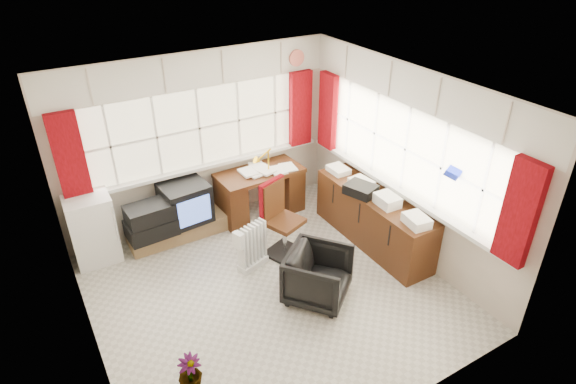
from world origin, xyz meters
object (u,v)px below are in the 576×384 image
(office_chair, at_px, (318,276))
(tv_bench, at_px, (178,228))
(task_chair, at_px, (278,216))
(credenza, at_px, (373,218))
(desk, at_px, (260,190))
(desk_lamp, at_px, (268,156))
(mini_fridge, at_px, (92,227))
(crt_tv, at_px, (185,202))
(radiator, at_px, (252,250))

(office_chair, bearing_deg, tv_bench, 76.88)
(task_chair, xyz_separation_m, credenza, (1.23, -0.48, -0.17))
(desk, bearing_deg, office_chair, -98.29)
(desk_lamp, bearing_deg, desk, 138.63)
(credenza, height_order, mini_fridge, mini_fridge)
(task_chair, relative_size, mini_fridge, 1.13)
(desk, distance_m, crt_tv, 1.16)
(office_chair, relative_size, crt_tv, 1.08)
(desk, height_order, radiator, desk)
(desk, bearing_deg, task_chair, -103.90)
(task_chair, bearing_deg, radiator, -165.13)
(radiator, bearing_deg, desk, 57.50)
(desk_lamp, relative_size, credenza, 0.19)
(task_chair, xyz_separation_m, tv_bench, (-1.05, 1.04, -0.44))
(radiator, relative_size, tv_bench, 0.45)
(radiator, bearing_deg, task_chair, 14.87)
(desk_lamp, relative_size, office_chair, 0.54)
(radiator, bearing_deg, mini_fridge, 143.85)
(credenza, distance_m, crt_tv, 2.61)
(radiator, height_order, crt_tv, crt_tv)
(desk, height_order, mini_fridge, mini_fridge)
(task_chair, height_order, credenza, task_chair)
(desk_lamp, distance_m, tv_bench, 1.65)
(tv_bench, bearing_deg, credenza, -33.70)
(credenza, bearing_deg, desk, 124.46)
(office_chair, bearing_deg, mini_fridge, 95.38)
(desk_lamp, relative_size, task_chair, 0.36)
(mini_fridge, bearing_deg, credenza, -25.35)
(office_chair, bearing_deg, desk_lamp, 39.65)
(tv_bench, xyz_separation_m, mini_fridge, (-1.10, 0.08, 0.35))
(credenza, xyz_separation_m, tv_bench, (-2.28, 1.52, -0.27))
(credenza, bearing_deg, radiator, 167.91)
(desk, bearing_deg, credenza, -55.54)
(desk_lamp, distance_m, radiator, 1.47)
(desk, bearing_deg, tv_bench, 176.53)
(desk, xyz_separation_m, crt_tv, (-1.15, 0.04, 0.12))
(desk_lamp, xyz_separation_m, credenza, (0.89, -1.35, -0.61))
(task_chair, bearing_deg, mini_fridge, 152.46)
(desk, relative_size, task_chair, 1.21)
(task_chair, relative_size, tv_bench, 0.76)
(mini_fridge, bearing_deg, office_chair, -45.95)
(desk_lamp, bearing_deg, radiator, -128.67)
(tv_bench, height_order, mini_fridge, mini_fridge)
(radiator, distance_m, mini_fridge, 2.11)
(mini_fridge, bearing_deg, crt_tv, -5.26)
(task_chair, relative_size, office_chair, 1.49)
(office_chair, xyz_separation_m, mini_fridge, (-2.09, 2.17, 0.15))
(radiator, height_order, mini_fridge, mini_fridge)
(office_chair, height_order, mini_fridge, mini_fridge)
(desk, xyz_separation_m, radiator, (-0.69, -1.08, -0.15))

